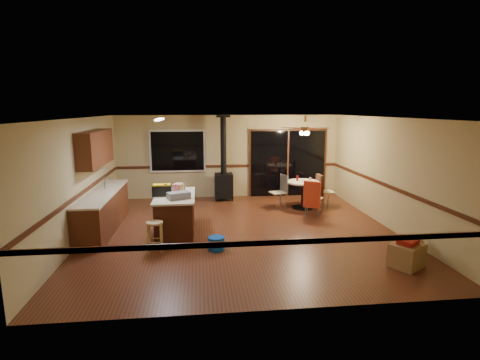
{
  "coord_description": "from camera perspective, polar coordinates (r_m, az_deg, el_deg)",
  "views": [
    {
      "loc": [
        -0.95,
        -8.26,
        2.8
      ],
      "look_at": [
        0.0,
        0.3,
        1.15
      ],
      "focal_mm": 28.0,
      "sensor_mm": 36.0,
      "label": 1
    }
  ],
  "objects": [
    {
      "name": "floor",
      "position": [
        8.77,
        0.22,
        -7.77
      ],
      "size": [
        7.0,
        7.0,
        0.0
      ],
      "primitive_type": "plane",
      "color": "#542817",
      "rests_on": "ground"
    },
    {
      "name": "ceiling",
      "position": [
        8.31,
        0.23,
        9.47
      ],
      "size": [
        7.0,
        7.0,
        0.0
      ],
      "primitive_type": "plane",
      "rotation": [
        3.14,
        0.0,
        0.0
      ],
      "color": "silver",
      "rests_on": "ground"
    },
    {
      "name": "wall_back",
      "position": [
        11.89,
        -1.71,
        3.6
      ],
      "size": [
        7.0,
        0.0,
        7.0
      ],
      "primitive_type": "plane",
      "rotation": [
        1.57,
        0.0,
        0.0
      ],
      "color": "tan",
      "rests_on": "ground"
    },
    {
      "name": "wall_front",
      "position": [
        5.08,
        4.77,
        -6.37
      ],
      "size": [
        7.0,
        0.0,
        7.0
      ],
      "primitive_type": "plane",
      "rotation": [
        -1.57,
        0.0,
        0.0
      ],
      "color": "tan",
      "rests_on": "ground"
    },
    {
      "name": "wall_left",
      "position": [
        8.77,
        -23.14,
        0.12
      ],
      "size": [
        0.0,
        7.0,
        7.0
      ],
      "primitive_type": "plane",
      "rotation": [
        1.57,
        0.0,
        1.57
      ],
      "color": "tan",
      "rests_on": "ground"
    },
    {
      "name": "wall_right",
      "position": [
        9.5,
        21.7,
        0.99
      ],
      "size": [
        0.0,
        7.0,
        7.0
      ],
      "primitive_type": "plane",
      "rotation": [
        1.57,
        0.0,
        -1.57
      ],
      "color": "tan",
      "rests_on": "ground"
    },
    {
      "name": "chair_rail",
      "position": [
        8.5,
        0.22,
        -1.37
      ],
      "size": [
        7.0,
        7.0,
        0.08
      ],
      "primitive_type": null,
      "color": "#411F10",
      "rests_on": "ground"
    },
    {
      "name": "window",
      "position": [
        11.79,
        -9.49,
        4.37
      ],
      "size": [
        1.72,
        0.1,
        1.32
      ],
      "primitive_type": "cube",
      "color": "black",
      "rests_on": "ground"
    },
    {
      "name": "sliding_door",
      "position": [
        12.17,
        7.28,
        2.5
      ],
      "size": [
        2.52,
        0.1,
        2.1
      ],
      "primitive_type": "cube",
      "color": "black",
      "rests_on": "ground"
    },
    {
      "name": "lower_cabinets",
      "position": [
        9.34,
        -20.11,
        -4.52
      ],
      "size": [
        0.6,
        3.0,
        0.86
      ],
      "primitive_type": "cube",
      "color": "#542815",
      "rests_on": "ground"
    },
    {
      "name": "countertop",
      "position": [
        9.24,
        -20.29,
        -1.83
      ],
      "size": [
        0.64,
        3.04,
        0.04
      ],
      "primitive_type": "cube",
      "color": "beige",
      "rests_on": "lower_cabinets"
    },
    {
      "name": "upper_cabinets",
      "position": [
        9.31,
        -21.16,
        4.57
      ],
      "size": [
        0.35,
        2.0,
        0.8
      ],
      "primitive_type": "cube",
      "color": "#542815",
      "rests_on": "ground"
    },
    {
      "name": "kitchen_island",
      "position": [
        8.6,
        -9.8,
        -5.15
      ],
      "size": [
        0.88,
        1.68,
        0.9
      ],
      "color": "#3D1A0F",
      "rests_on": "ground"
    },
    {
      "name": "wood_stove",
      "position": [
        11.52,
        -2.5,
        0.48
      ],
      "size": [
        0.55,
        0.5,
        2.52
      ],
      "color": "black",
      "rests_on": "ground"
    },
    {
      "name": "ceiling_fan",
      "position": [
        10.51,
        9.88,
        7.49
      ],
      "size": [
        0.24,
        0.24,
        0.55
      ],
      "color": "brown",
      "rests_on": "ceiling"
    },
    {
      "name": "fluorescent_strip",
      "position": [
        8.6,
        -12.16,
        9.01
      ],
      "size": [
        0.1,
        1.2,
        0.04
      ],
      "primitive_type": "cube",
      "color": "white",
      "rests_on": "ceiling"
    },
    {
      "name": "toolbox_grey",
      "position": [
        8.1,
        -9.33,
        -2.34
      ],
      "size": [
        0.53,
        0.42,
        0.14
      ],
      "primitive_type": "cube",
      "rotation": [
        0.0,
        0.0,
        0.4
      ],
      "color": "slate",
      "rests_on": "kitchen_island"
    },
    {
      "name": "toolbox_black",
      "position": [
        8.43,
        -11.8,
        -1.6
      ],
      "size": [
        0.42,
        0.22,
        0.23
      ],
      "primitive_type": "cube",
      "rotation": [
        0.0,
        0.0,
        -0.01
      ],
      "color": "black",
      "rests_on": "kitchen_island"
    },
    {
      "name": "toolbox_yellow_lid",
      "position": [
        8.41,
        -11.83,
        -0.74
      ],
      "size": [
        0.38,
        0.2,
        0.03
      ],
      "primitive_type": "cube",
      "rotation": [
        0.0,
        0.0,
        -0.01
      ],
      "color": "gold",
      "rests_on": "toolbox_black"
    },
    {
      "name": "box_on_island",
      "position": [
        8.8,
        -9.31,
        -1.15
      ],
      "size": [
        0.29,
        0.33,
        0.19
      ],
      "primitive_type": "cube",
      "rotation": [
        0.0,
        0.0,
        -0.38
      ],
      "color": "olive",
      "rests_on": "kitchen_island"
    },
    {
      "name": "bottle_dark",
      "position": [
        8.38,
        -11.24,
        -1.53
      ],
      "size": [
        0.08,
        0.08,
        0.27
      ],
      "primitive_type": "cylinder",
      "rotation": [
        0.0,
        0.0,
        -0.09
      ],
      "color": "black",
      "rests_on": "kitchen_island"
    },
    {
      "name": "bottle_pink",
      "position": [
        8.61,
        -9.75,
        -1.33
      ],
      "size": [
        0.08,
        0.08,
        0.21
      ],
      "primitive_type": "cylinder",
      "rotation": [
        0.0,
        0.0,
        -0.21
      ],
      "color": "#D84C8C",
      "rests_on": "kitchen_island"
    },
    {
      "name": "bottle_white",
      "position": [
        8.79,
        -8.81,
        -1.11
      ],
      "size": [
        0.08,
        0.08,
        0.2
      ],
      "primitive_type": "cylinder",
      "rotation": [
        0.0,
        0.0,
        0.25
      ],
      "color": "white",
      "rests_on": "kitchen_island"
    },
    {
      "name": "bar_stool",
      "position": [
        7.69,
        -12.8,
        -8.39
      ],
      "size": [
        0.39,
        0.39,
        0.61
      ],
      "primitive_type": "cylinder",
      "rotation": [
        0.0,
        0.0,
        -0.19
      ],
      "color": "tan",
      "rests_on": "floor"
    },
    {
      "name": "blue_bucket",
      "position": [
        7.62,
        -3.61,
        -9.63
      ],
      "size": [
        0.44,
        0.44,
        0.27
      ],
      "primitive_type": "cylinder",
      "rotation": [
        0.0,
        0.0,
        -0.43
      ],
      "color": "#0B46A4",
      "rests_on": "floor"
    },
    {
      "name": "dining_table",
      "position": [
        10.73,
        9.59,
        -1.5
      ],
      "size": [
        0.95,
        0.95,
        0.78
      ],
      "color": "black",
      "rests_on": "ground"
    },
    {
      "name": "glass_red",
      "position": [
        10.72,
        8.73,
        0.3
      ],
      "size": [
        0.07,
        0.07,
        0.16
      ],
      "primitive_type": "cylinder",
      "rotation": [
        0.0,
        0.0,
        0.1
      ],
      "color": "#590C14",
      "rests_on": "dining_table"
    },
    {
      "name": "glass_cream",
      "position": [
        10.67,
        10.65,
        0.09
      ],
      "size": [
        0.05,
        0.05,
        0.12
      ],
      "primitive_type": "cylinder",
      "rotation": [
        0.0,
        0.0,
        0.01
      ],
      "color": "beige",
      "rests_on": "dining_table"
    },
    {
      "name": "chair_left",
      "position": [
        10.7,
        6.32,
        -1.15
      ],
      "size": [
        0.5,
        0.5,
        0.51
      ],
      "color": "tan",
      "rests_on": "ground"
    },
    {
      "name": "chair_near",
      "position": [
        9.92,
        10.96,
        -2.18
      ],
      "size": [
        0.6,
        0.61,
        0.7
      ],
      "color": "tan",
      "rests_on": "ground"
    },
    {
      "name": "chair_right",
      "position": [
        10.92,
        12.15,
        -1.04
      ],
      "size": [
        0.46,
        0.44,
        0.7
      ],
      "color": "tan",
      "rests_on": "ground"
    },
    {
      "name": "box_under_window",
      "position": [
        11.57,
        -8.43,
        -2.37
      ],
      "size": [
        0.51,
        0.44,
        0.36
      ],
      "primitive_type": "cube",
      "rotation": [
        0.0,
        0.0,
        -0.21
      ],
      "color": "olive",
      "rests_on": "floor"
    },
    {
      "name": "box_corner_a",
      "position": [
        7.46,
        24.08,
        -10.45
      ],
      "size": [
        0.72,
        0.69,
        0.42
      ],
      "primitive_type": "cube",
      "rotation": [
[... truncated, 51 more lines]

